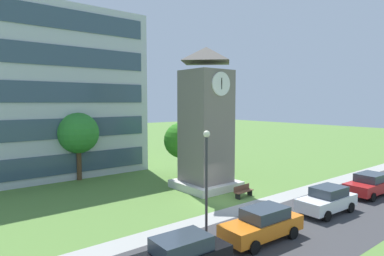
# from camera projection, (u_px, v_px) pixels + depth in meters

# --- Properties ---
(ground_plane) EXTENTS (160.00, 160.00, 0.00)m
(ground_plane) POSITION_uv_depth(u_px,v_px,m) (224.00, 201.00, 23.76)
(ground_plane) COLOR #567F38
(street_asphalt) EXTENTS (120.00, 7.20, 0.01)m
(street_asphalt) POSITION_uv_depth(u_px,v_px,m) (303.00, 227.00, 18.70)
(street_asphalt) COLOR #38383A
(street_asphalt) RESTS_ON ground
(kerb_strip) EXTENTS (120.00, 1.60, 0.01)m
(kerb_strip) POSITION_uv_depth(u_px,v_px,m) (246.00, 208.00, 22.13)
(kerb_strip) COLOR #9E9E99
(kerb_strip) RESTS_ON ground
(office_building) EXTENTS (18.34, 14.65, 16.00)m
(office_building) POSITION_uv_depth(u_px,v_px,m) (35.00, 94.00, 34.19)
(office_building) COLOR #B7BCC6
(office_building) RESTS_ON ground
(clock_tower) EXTENTS (4.55, 4.55, 11.60)m
(clock_tower) POSITION_uv_depth(u_px,v_px,m) (206.00, 125.00, 26.94)
(clock_tower) COLOR slate
(clock_tower) RESTS_ON ground
(park_bench) EXTENTS (1.83, 0.61, 0.88)m
(park_bench) POSITION_uv_depth(u_px,v_px,m) (243.00, 191.00, 24.67)
(park_bench) COLOR brown
(park_bench) RESTS_ON ground
(street_lamp) EXTENTS (0.36, 0.36, 5.68)m
(street_lamp) POSITION_uv_depth(u_px,v_px,m) (206.00, 171.00, 17.20)
(street_lamp) COLOR #333338
(street_lamp) RESTS_ON ground
(tree_streetside) EXTENTS (3.37, 3.37, 5.25)m
(tree_streetside) POSITION_uv_depth(u_px,v_px,m) (182.00, 140.00, 30.83)
(tree_streetside) COLOR #513823
(tree_streetside) RESTS_ON ground
(tree_near_tower) EXTENTS (3.70, 3.70, 6.19)m
(tree_near_tower) POSITION_uv_depth(u_px,v_px,m) (78.00, 133.00, 29.79)
(tree_near_tower) COLOR #513823
(tree_near_tower) RESTS_ON ground
(parked_car_orange) EXTENTS (4.76, 2.07, 1.69)m
(parked_car_orange) POSITION_uv_depth(u_px,v_px,m) (263.00, 224.00, 16.96)
(parked_car_orange) COLOR orange
(parked_car_orange) RESTS_ON ground
(parked_car_white) EXTENTS (4.46, 2.11, 1.69)m
(parked_car_white) POSITION_uv_depth(u_px,v_px,m) (327.00, 200.00, 21.12)
(parked_car_white) COLOR silver
(parked_car_white) RESTS_ON ground
(parked_car_red) EXTENTS (4.58, 2.21, 1.69)m
(parked_car_red) POSITION_uv_depth(u_px,v_px,m) (370.00, 184.00, 25.05)
(parked_car_red) COLOR red
(parked_car_red) RESTS_ON ground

